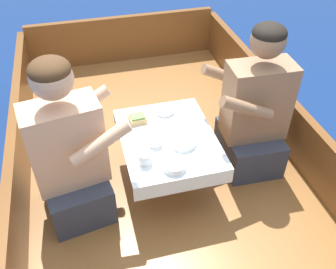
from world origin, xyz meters
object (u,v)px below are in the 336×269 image
Objects in this scene: sandwich at (138,119)px; person_port at (70,156)px; coffee_cup_starboard at (145,158)px; coffee_cup_port at (155,140)px; person_starboard at (254,114)px.

person_port is at bearing -149.25° from sandwich.
coffee_cup_port is at bearing 56.58° from coffee_cup_starboard.
coffee_cup_port is (0.50, 0.02, -0.01)m from person_port.
person_starboard is 0.68m from coffee_cup_port.
coffee_cup_port is at bearing -75.64° from sandwich.
sandwich is 1.13× the size of coffee_cup_starboard.
person_port reaches higher than coffee_cup_starboard.
person_starboard is 0.80m from coffee_cup_starboard.
coffee_cup_port is (0.06, -0.24, 0.00)m from sandwich.
person_starboard is at bearing -3.96° from person_port.
person_starboard is (1.17, 0.12, -0.01)m from person_port.
person_starboard reaches higher than coffee_cup_port.
person_port is at bearing 8.05° from person_starboard.
person_port is 0.50m from coffee_cup_port.
coffee_cup_port is at bearing -7.01° from person_port.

